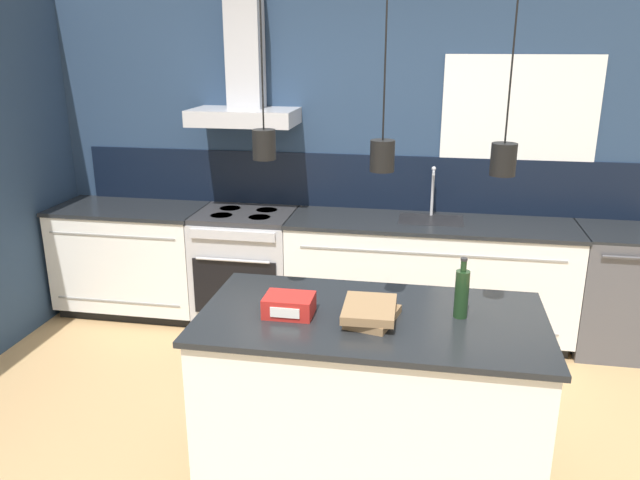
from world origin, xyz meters
name	(u,v)px	position (x,y,z in m)	size (l,w,h in m)	color
ground_plane	(299,457)	(0.00, 0.00, 0.00)	(16.00, 16.00, 0.00)	tan
wall_back	(345,152)	(-0.04, 2.00, 1.36)	(5.60, 2.21, 2.60)	navy
counter_run_left	(134,259)	(-1.77, 1.69, 0.46)	(1.21, 0.64, 0.91)	black
counter_run_sink	(428,278)	(0.65, 1.69, 0.46)	(2.14, 0.64, 1.29)	black
oven_range	(246,267)	(-0.79, 1.69, 0.46)	(0.76, 0.66, 0.91)	#B5B5BA
dishwasher	(616,290)	(2.01, 1.69, 0.46)	(0.59, 0.65, 0.91)	#4C4C51
kitchen_island	(370,396)	(0.38, -0.05, 0.46)	(1.69, 0.89, 0.91)	black
bottle_on_island	(462,293)	(0.81, 0.01, 1.04)	(0.07, 0.07, 0.30)	#193319
book_stack	(371,312)	(0.38, -0.11, 0.95)	(0.27, 0.34, 0.08)	olive
red_supply_box	(289,305)	(-0.02, -0.11, 0.96)	(0.24, 0.18, 0.10)	red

